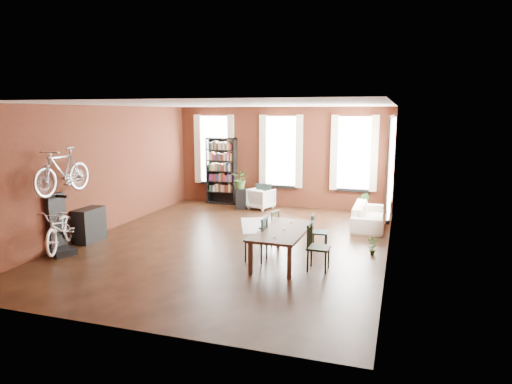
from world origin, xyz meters
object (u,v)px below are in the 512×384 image
at_px(dining_table, 283,246).
at_px(bicycle_floor, 59,210).
at_px(dining_chair_c, 319,247).
at_px(dining_chair_d, 320,232).
at_px(cream_sofa, 370,212).
at_px(dining_chair_b, 269,227).
at_px(bookshelf, 222,171).
at_px(dining_chair_a, 256,239).
at_px(bike_trainer, 62,252).
at_px(console_table, 89,225).
at_px(white_armchair, 261,198).
at_px(plant_stand, 241,199).

height_order(dining_table, bicycle_floor, bicycle_floor).
relative_size(dining_chair_c, dining_chair_d, 1.17).
bearing_deg(cream_sofa, dining_chair_b, 139.24).
bearing_deg(bicycle_floor, dining_table, -11.79).
height_order(dining_chair_b, bookshelf, bookshelf).
distance_m(dining_chair_a, bike_trainer, 4.22).
bearing_deg(console_table, cream_sofa, 29.33).
bearing_deg(dining_chair_c, dining_table, 70.14).
bearing_deg(bookshelf, dining_chair_a, -61.32).
bearing_deg(bike_trainer, dining_table, 12.26).
bearing_deg(dining_table, dining_chair_b, 120.49).
distance_m(bookshelf, bike_trainer, 6.46).
bearing_deg(bike_trainer, cream_sofa, 36.69).
height_order(white_armchair, bicycle_floor, bicycle_floor).
bearing_deg(dining_chair_d, cream_sofa, -23.24).
height_order(bookshelf, console_table, bookshelf).
distance_m(dining_chair_d, console_table, 5.41).
xyz_separation_m(bookshelf, white_armchair, (1.50, -0.41, -0.74)).
bearing_deg(dining_chair_c, white_armchair, 29.02).
relative_size(dining_chair_a, white_armchair, 1.28).
height_order(dining_chair_a, bike_trainer, dining_chair_a).
distance_m(dining_chair_b, white_armchair, 3.95).
height_order(white_armchair, bike_trainer, white_armchair).
bearing_deg(dining_chair_b, cream_sofa, 155.13).
relative_size(dining_table, bicycle_floor, 1.16).
xyz_separation_m(bookshelf, cream_sofa, (4.95, -1.70, -0.69)).
height_order(dining_table, dining_chair_c, dining_chair_c).
bearing_deg(dining_chair_d, dining_chair_a, 133.85).
bearing_deg(dining_chair_a, cream_sofa, 152.29).
relative_size(dining_table, cream_sofa, 0.95).
height_order(dining_chair_c, bicycle_floor, bicycle_floor).
height_order(console_table, plant_stand, console_table).
relative_size(dining_chair_b, dining_chair_c, 0.88).
xyz_separation_m(dining_chair_a, bike_trainer, (-4.10, -0.92, -0.39)).
bearing_deg(white_armchair, plant_stand, 34.60).
relative_size(console_table, bicycle_floor, 0.47).
relative_size(dining_table, bookshelf, 0.90).
distance_m(dining_chair_c, dining_chair_d, 1.39).
height_order(dining_chair_c, cream_sofa, dining_chair_c).
bearing_deg(dining_table, plant_stand, 120.56).
bearing_deg(dining_chair_c, bike_trainer, 98.36).
height_order(cream_sofa, bicycle_floor, bicycle_floor).
xyz_separation_m(bookshelf, bike_trainer, (-1.18, -6.26, -1.03)).
bearing_deg(plant_stand, bike_trainer, -109.97).
bearing_deg(white_armchair, bicycle_floor, 84.72).
xyz_separation_m(dining_chair_a, plant_stand, (-2.03, 4.77, -0.14)).
height_order(bike_trainer, plant_stand, plant_stand).
height_order(dining_chair_b, plant_stand, dining_chair_b).
xyz_separation_m(dining_chair_b, plant_stand, (-1.97, 3.55, -0.08)).
xyz_separation_m(bike_trainer, bicycle_floor, (-0.01, 0.01, 0.92)).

